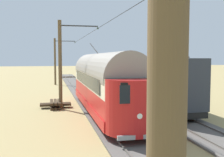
{
  "coord_description": "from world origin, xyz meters",
  "views": [
    {
      "loc": [
        5.77,
        23.91,
        3.95
      ],
      "look_at": [
        1.16,
        4.0,
        2.39
      ],
      "focal_mm": 43.32,
      "sensor_mm": 36.0,
      "label": 1
    }
  ],
  "objects_px": {
    "boxcar_adjacent": "(153,81)",
    "catenary_pole_mid_far": "(179,110)",
    "spare_tie_stack": "(56,104)",
    "track_end_bumper": "(114,86)",
    "catenary_pole_mid_near": "(61,63)",
    "vintage_streetcar": "(103,82)",
    "catenary_pole_foreground": "(56,60)"
  },
  "relations": [
    {
      "from": "boxcar_adjacent",
      "to": "catenary_pole_mid_far",
      "type": "relative_size",
      "value": 1.63
    },
    {
      "from": "boxcar_adjacent",
      "to": "track_end_bumper",
      "type": "height_order",
      "value": "boxcar_adjacent"
    },
    {
      "from": "catenary_pole_foreground",
      "to": "spare_tie_stack",
      "type": "height_order",
      "value": "catenary_pole_foreground"
    },
    {
      "from": "spare_tie_stack",
      "to": "catenary_pole_mid_near",
      "type": "bearing_deg",
      "value": 126.84
    },
    {
      "from": "catenary_pole_mid_near",
      "to": "spare_tie_stack",
      "type": "relative_size",
      "value": 2.84
    },
    {
      "from": "catenary_pole_foreground",
      "to": "catenary_pole_mid_near",
      "type": "relative_size",
      "value": 1.0
    },
    {
      "from": "catenary_pole_mid_near",
      "to": "catenary_pole_mid_far",
      "type": "relative_size",
      "value": 1.0
    },
    {
      "from": "catenary_pole_mid_near",
      "to": "track_end_bumper",
      "type": "distance_m",
      "value": 13.73
    },
    {
      "from": "vintage_streetcar",
      "to": "catenary_pole_mid_far",
      "type": "relative_size",
      "value": 2.39
    },
    {
      "from": "catenary_pole_foreground",
      "to": "spare_tie_stack",
      "type": "xyz_separation_m",
      "value": [
        0.48,
        18.68,
        -3.31
      ]
    },
    {
      "from": "vintage_streetcar",
      "to": "boxcar_adjacent",
      "type": "height_order",
      "value": "vintage_streetcar"
    },
    {
      "from": "boxcar_adjacent",
      "to": "track_end_bumper",
      "type": "xyz_separation_m",
      "value": [
        -0.0,
        -12.75,
        -1.76
      ]
    },
    {
      "from": "boxcar_adjacent",
      "to": "track_end_bumper",
      "type": "bearing_deg",
      "value": -90.02
    },
    {
      "from": "track_end_bumper",
      "to": "catenary_pole_foreground",
      "type": "bearing_deg",
      "value": -48.73
    },
    {
      "from": "track_end_bumper",
      "to": "spare_tie_stack",
      "type": "bearing_deg",
      "value": 55.52
    },
    {
      "from": "spare_tie_stack",
      "to": "track_end_bumper",
      "type": "height_order",
      "value": "track_end_bumper"
    },
    {
      "from": "track_end_bumper",
      "to": "vintage_streetcar",
      "type": "bearing_deg",
      "value": 73.16
    },
    {
      "from": "catenary_pole_mid_far",
      "to": "spare_tie_stack",
      "type": "relative_size",
      "value": 2.84
    },
    {
      "from": "spare_tie_stack",
      "to": "boxcar_adjacent",
      "type": "bearing_deg",
      "value": 165.14
    },
    {
      "from": "catenary_pole_foreground",
      "to": "catenary_pole_mid_far",
      "type": "distance_m",
      "value": 38.63
    },
    {
      "from": "vintage_streetcar",
      "to": "track_end_bumper",
      "type": "xyz_separation_m",
      "value": [
        -4.09,
        -13.5,
        -1.85
      ]
    },
    {
      "from": "spare_tie_stack",
      "to": "track_end_bumper",
      "type": "distance_m",
      "value": 13.08
    },
    {
      "from": "catenary_pole_mid_far",
      "to": "spare_tie_stack",
      "type": "bearing_deg",
      "value": -88.63
    },
    {
      "from": "catenary_pole_mid_near",
      "to": "spare_tie_stack",
      "type": "distance_m",
      "value": 3.41
    },
    {
      "from": "catenary_pole_mid_near",
      "to": "track_end_bumper",
      "type": "bearing_deg",
      "value": -121.24
    },
    {
      "from": "catenary_pole_mid_near",
      "to": "track_end_bumper",
      "type": "xyz_separation_m",
      "value": [
        -6.93,
        -11.42,
        -3.18
      ]
    },
    {
      "from": "catenary_pole_foreground",
      "to": "catenary_pole_mid_near",
      "type": "height_order",
      "value": "same"
    },
    {
      "from": "catenary_pole_mid_far",
      "to": "catenary_pole_mid_near",
      "type": "bearing_deg",
      "value": -90.0
    },
    {
      "from": "catenary_pole_mid_near",
      "to": "boxcar_adjacent",
      "type": "bearing_deg",
      "value": 169.16
    },
    {
      "from": "vintage_streetcar",
      "to": "catenary_pole_mid_near",
      "type": "bearing_deg",
      "value": -36.22
    },
    {
      "from": "catenary_pole_mid_near",
      "to": "catenary_pole_foreground",
      "type": "bearing_deg",
      "value": -90.0
    },
    {
      "from": "catenary_pole_foreground",
      "to": "catenary_pole_mid_near",
      "type": "xyz_separation_m",
      "value": [
        0.0,
        19.31,
        0.0
      ]
    }
  ]
}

